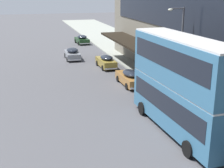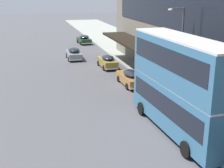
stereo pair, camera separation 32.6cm
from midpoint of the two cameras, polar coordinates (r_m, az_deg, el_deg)
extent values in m
cube|color=teal|center=(21.27, 11.87, -4.00)|extent=(2.78, 10.34, 2.93)
cube|color=black|center=(21.14, 11.93, -3.11)|extent=(2.79, 9.53, 1.29)
cube|color=silver|center=(20.78, 12.12, -0.09)|extent=(2.68, 10.34, 0.12)
cube|color=teal|center=(20.40, 12.38, 3.98)|extent=(2.78, 10.34, 2.93)
cube|color=black|center=(20.32, 12.45, 4.95)|extent=(2.79, 9.53, 1.29)
cube|color=silver|center=(20.12, 12.66, 8.19)|extent=(2.68, 10.34, 0.12)
cube|color=black|center=(24.71, 6.52, 9.36)|extent=(1.21, 0.10, 0.36)
cylinder|color=black|center=(24.13, 5.11, -4.47)|extent=(0.29, 1.01, 1.00)
cylinder|color=black|center=(25.13, 10.18, -3.80)|extent=(0.29, 1.01, 1.00)
cylinder|color=black|center=(18.76, 13.21, -11.49)|extent=(0.29, 1.01, 1.00)
cylinder|color=black|center=(20.02, 19.23, -10.13)|extent=(0.29, 1.01, 1.00)
cube|color=#A16E36|center=(31.44, 2.95, 0.93)|extent=(1.70, 4.54, 0.79)
ellipsoid|color=#1E232D|center=(31.06, 3.11, 2.00)|extent=(1.47, 2.51, 0.59)
cube|color=silver|center=(33.60, 1.61, 1.57)|extent=(1.54, 0.15, 0.14)
cube|color=silver|center=(29.45, 4.46, -0.72)|extent=(1.54, 0.15, 0.14)
sphere|color=silver|center=(33.36, 0.91, 1.99)|extent=(0.18, 0.18, 0.18)
sphere|color=silver|center=(33.64, 2.35, 2.10)|extent=(0.18, 0.18, 0.18)
cylinder|color=black|center=(32.54, 0.77, 0.97)|extent=(0.15, 0.64, 0.64)
cylinder|color=black|center=(33.05, 3.44, 1.20)|extent=(0.15, 0.64, 0.64)
cylinder|color=black|center=(30.00, 2.39, -0.44)|extent=(0.15, 0.64, 0.64)
cylinder|color=black|center=(30.56, 5.25, -0.17)|extent=(0.15, 0.64, 0.64)
cube|color=gray|center=(43.40, -7.47, 5.32)|extent=(1.87, 4.26, 0.80)
ellipsoid|color=#1E232D|center=(43.07, -7.47, 6.16)|extent=(1.61, 2.36, 0.63)
cube|color=silver|center=(45.55, -7.80, 5.53)|extent=(1.67, 0.16, 0.14)
cube|color=silver|center=(41.36, -7.08, 4.39)|extent=(1.67, 0.16, 0.14)
sphere|color=silver|center=(45.41, -8.42, 5.86)|extent=(0.18, 0.18, 0.18)
sphere|color=silver|center=(45.52, -7.21, 5.93)|extent=(0.18, 0.18, 0.18)
cylinder|color=black|center=(44.64, -8.79, 5.19)|extent=(0.16, 0.64, 0.64)
cylinder|color=black|center=(44.84, -6.55, 5.33)|extent=(0.16, 0.64, 0.64)
cylinder|color=black|center=(42.10, -8.42, 4.49)|extent=(0.16, 0.64, 0.64)
cylinder|color=black|center=(42.31, -6.04, 4.65)|extent=(0.16, 0.64, 0.64)
cube|color=#1A3A1B|center=(55.85, -5.69, 7.95)|extent=(2.05, 4.19, 0.75)
ellipsoid|color=#1E232D|center=(55.56, -5.66, 8.58)|extent=(1.73, 2.34, 0.61)
cube|color=silver|center=(57.91, -6.18, 8.03)|extent=(1.74, 0.22, 0.14)
cube|color=silver|center=(53.88, -5.15, 7.39)|extent=(1.74, 0.22, 0.14)
sphere|color=silver|center=(57.73, -6.67, 8.26)|extent=(0.18, 0.18, 0.18)
sphere|color=silver|center=(57.95, -5.69, 8.33)|extent=(0.18, 0.18, 0.18)
cylinder|color=black|center=(56.92, -6.89, 7.80)|extent=(0.18, 0.65, 0.64)
cylinder|color=black|center=(57.33, -5.09, 7.92)|extent=(0.18, 0.65, 0.64)
cylinder|color=black|center=(54.47, -6.30, 7.41)|extent=(0.18, 0.65, 0.64)
cylinder|color=black|center=(54.90, -4.43, 7.53)|extent=(0.18, 0.65, 0.64)
cube|color=olive|center=(38.41, -1.34, 3.96)|extent=(1.71, 4.26, 0.84)
ellipsoid|color=#1E232D|center=(38.07, -1.26, 4.87)|extent=(1.47, 2.36, 0.54)
cube|color=silver|center=(40.50, -2.19, 4.24)|extent=(1.53, 0.16, 0.14)
cube|color=silver|center=(36.46, -0.40, 2.81)|extent=(1.53, 0.16, 0.14)
sphere|color=silver|center=(40.29, -2.79, 4.64)|extent=(0.18, 0.18, 0.18)
sphere|color=silver|center=(40.52, -1.58, 4.72)|extent=(0.18, 0.18, 0.18)
cylinder|color=black|center=(39.51, -2.99, 3.83)|extent=(0.16, 0.64, 0.64)
cylinder|color=black|center=(39.93, -0.75, 3.99)|extent=(0.16, 0.64, 0.64)
cylinder|color=black|center=(37.05, -1.98, 2.95)|extent=(0.16, 0.64, 0.64)
cylinder|color=black|center=(37.49, 0.40, 3.13)|extent=(0.16, 0.64, 0.64)
cylinder|color=#4C4C51|center=(27.26, 12.16, 5.43)|extent=(0.16, 0.16, 7.73)
cylinder|color=#4C4C51|center=(26.51, 11.49, 13.38)|extent=(1.20, 0.10, 0.10)
ellipsoid|color=silver|center=(26.25, 10.29, 13.24)|extent=(0.44, 0.28, 0.20)
camera|label=1|loc=(0.16, -90.34, -0.11)|focal=50.00mm
camera|label=2|loc=(0.16, 89.66, 0.11)|focal=50.00mm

